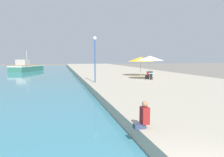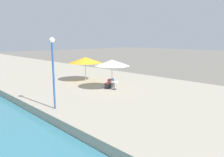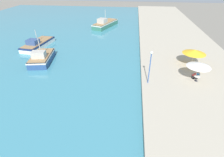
# 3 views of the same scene
# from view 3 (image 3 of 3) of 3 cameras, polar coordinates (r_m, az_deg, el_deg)

# --- Properties ---
(water_basin) EXTENTS (56.00, 90.00, 0.04)m
(water_basin) POSITION_cam_3_polar(r_m,az_deg,el_deg) (48.81, -26.86, 12.19)
(water_basin) COLOR teal
(water_basin) RESTS_ON ground_plane
(quay_promenade) EXTENTS (16.00, 90.00, 0.59)m
(quay_promenade) POSITION_cam_3_polar(r_m,az_deg,el_deg) (42.08, 20.12, 11.38)
(quay_promenade) COLOR #B2A893
(quay_promenade) RESTS_ON ground_plane
(fishing_boat_near) EXTENTS (4.18, 6.92, 4.13)m
(fishing_boat_near) POSITION_cam_3_polar(r_m,az_deg,el_deg) (32.49, -21.97, 6.37)
(fishing_boat_near) COLOR navy
(fishing_boat_near) RESTS_ON water_basin
(fishing_boat_mid) EXTENTS (3.96, 8.55, 3.57)m
(fishing_boat_mid) POSITION_cam_3_polar(r_m,az_deg,el_deg) (39.80, -23.12, 10.38)
(fishing_boat_mid) COLOR white
(fishing_boat_mid) RESTS_ON water_basin
(fishing_boat_far) EXTENTS (6.42, 10.39, 4.54)m
(fishing_boat_far) POSITION_cam_3_polar(r_m,az_deg,el_deg) (51.93, -2.27, 17.48)
(fishing_boat_far) COLOR #33705B
(fishing_boat_far) RESTS_ON water_basin
(cafe_umbrella_pink) EXTENTS (3.10, 3.10, 2.68)m
(cafe_umbrella_pink) POSITION_cam_3_polar(r_m,az_deg,el_deg) (25.63, 26.55, 4.02)
(cafe_umbrella_pink) COLOR #B7B7B7
(cafe_umbrella_pink) RESTS_ON quay_promenade
(cafe_umbrella_white) EXTENTS (3.51, 3.51, 2.57)m
(cafe_umbrella_white) POSITION_cam_3_polar(r_m,az_deg,el_deg) (30.23, 25.33, 7.94)
(cafe_umbrella_white) COLOR #B7B7B7
(cafe_umbrella_white) RESTS_ON quay_promenade
(cafe_table) EXTENTS (0.80, 0.80, 0.74)m
(cafe_table) POSITION_cam_3_polar(r_m,az_deg,el_deg) (26.37, 25.95, 0.26)
(cafe_table) COLOR #333338
(cafe_table) RESTS_ON quay_promenade
(cafe_chair_left) EXTENTS (0.50, 0.52, 0.91)m
(cafe_chair_left) POSITION_cam_3_polar(r_m,az_deg,el_deg) (26.98, 25.07, 0.67)
(cafe_chair_left) COLOR #2D2D33
(cafe_chair_left) RESTS_ON quay_promenade
(cafe_chair_right) EXTENTS (0.53, 0.54, 0.91)m
(cafe_chair_right) POSITION_cam_3_polar(r_m,az_deg,el_deg) (27.11, 25.97, 0.58)
(cafe_chair_right) COLOR #2D2D33
(cafe_chair_right) RESTS_ON quay_promenade
(lamppost) EXTENTS (0.36, 0.36, 4.56)m
(lamppost) POSITION_cam_3_polar(r_m,az_deg,el_deg) (22.63, 12.43, 5.27)
(lamppost) COLOR #28519E
(lamppost) RESTS_ON quay_promenade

